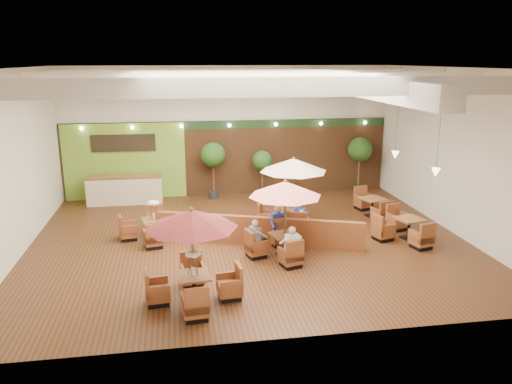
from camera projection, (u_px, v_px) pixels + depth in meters
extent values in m
plane|color=#381E0F|center=(249.00, 240.00, 16.37)|extent=(14.00, 14.00, 0.00)
cube|color=silver|center=(229.00, 131.00, 21.38)|extent=(14.00, 0.04, 5.50)
cube|color=silver|center=(293.00, 215.00, 9.93)|extent=(14.00, 0.04, 5.50)
cube|color=silver|center=(13.00, 165.00, 14.58)|extent=(0.04, 12.00, 5.50)
cube|color=silver|center=(455.00, 152.00, 16.73)|extent=(0.04, 12.00, 5.50)
cube|color=white|center=(249.00, 68.00, 14.94)|extent=(14.00, 12.00, 0.04)
cube|color=brown|center=(229.00, 158.00, 21.62)|extent=(13.90, 0.10, 3.20)
cube|color=#1E3819|center=(229.00, 125.00, 21.23)|extent=(13.90, 0.12, 0.35)
cube|color=#77AA31|center=(125.00, 162.00, 20.88)|extent=(5.00, 0.08, 3.20)
cube|color=black|center=(123.00, 143.00, 20.60)|extent=(2.60, 0.08, 0.70)
cube|color=white|center=(359.00, 86.00, 15.63)|extent=(0.60, 11.00, 0.60)
cube|color=white|center=(275.00, 87.00, 11.22)|extent=(13.60, 0.12, 0.45)
cube|color=white|center=(256.00, 82.00, 13.80)|extent=(13.60, 0.12, 0.45)
cube|color=white|center=(243.00, 78.00, 16.27)|extent=(13.60, 0.12, 0.45)
cube|color=white|center=(233.00, 76.00, 18.85)|extent=(13.60, 0.12, 0.45)
cylinder|color=black|center=(440.00, 122.00, 15.30)|extent=(0.01, 0.01, 3.20)
cone|color=white|center=(436.00, 172.00, 15.71)|extent=(0.28, 0.28, 0.28)
cylinder|color=black|center=(398.00, 112.00, 18.16)|extent=(0.01, 0.01, 3.20)
cone|color=white|center=(395.00, 155.00, 18.57)|extent=(0.28, 0.28, 0.28)
sphere|color=#FFEAC6|center=(81.00, 128.00, 20.09)|extent=(0.14, 0.14, 0.14)
sphere|color=#FFEAC6|center=(132.00, 127.00, 20.40)|extent=(0.14, 0.14, 0.14)
sphere|color=#FFEAC6|center=(182.00, 126.00, 20.71)|extent=(0.14, 0.14, 0.14)
sphere|color=#FFEAC6|center=(229.00, 125.00, 21.01)|extent=(0.14, 0.14, 0.14)
sphere|color=#FFEAC6|center=(276.00, 124.00, 21.32)|extent=(0.14, 0.14, 0.14)
sphere|color=#FFEAC6|center=(321.00, 123.00, 21.63)|extent=(0.14, 0.14, 0.14)
sphere|color=#FFEAC6|center=(365.00, 123.00, 21.94)|extent=(0.14, 0.14, 0.14)
cube|color=beige|center=(125.00, 190.00, 20.41)|extent=(3.00, 0.70, 1.10)
cube|color=brown|center=(124.00, 176.00, 20.26)|extent=(3.00, 0.75, 0.06)
cube|color=brown|center=(258.00, 231.00, 15.89)|extent=(6.38, 2.40, 0.93)
cube|color=brown|center=(194.00, 276.00, 12.11)|extent=(0.86, 0.86, 0.06)
cylinder|color=black|center=(194.00, 288.00, 12.19)|extent=(0.09, 0.09, 0.61)
cube|color=black|center=(194.00, 300.00, 12.27)|extent=(0.46, 0.46, 0.04)
cube|color=brown|center=(196.00, 308.00, 11.37)|extent=(0.63, 0.63, 0.30)
cube|color=brown|center=(195.00, 302.00, 11.07)|extent=(0.58, 0.15, 0.65)
cube|color=brown|center=(184.00, 302.00, 11.26)|extent=(0.13, 0.51, 0.26)
cube|color=brown|center=(207.00, 299.00, 11.39)|extent=(0.13, 0.51, 0.26)
cube|color=black|center=(196.00, 316.00, 11.43)|extent=(0.56, 0.56, 0.13)
cube|color=brown|center=(193.00, 276.00, 13.04)|extent=(0.63, 0.63, 0.30)
cube|color=brown|center=(193.00, 262.00, 13.20)|extent=(0.58, 0.15, 0.65)
cube|color=brown|center=(203.00, 268.00, 13.06)|extent=(0.13, 0.51, 0.26)
cube|color=brown|center=(182.00, 270.00, 12.93)|extent=(0.13, 0.51, 0.26)
cube|color=black|center=(193.00, 283.00, 13.10)|extent=(0.56, 0.56, 0.13)
cube|color=brown|center=(158.00, 293.00, 12.07)|extent=(0.63, 0.63, 0.30)
cube|color=brown|center=(167.00, 282.00, 12.01)|extent=(0.15, 0.58, 0.65)
cube|color=brown|center=(156.00, 282.00, 12.27)|extent=(0.51, 0.13, 0.26)
cube|color=brown|center=(158.00, 291.00, 11.77)|extent=(0.51, 0.13, 0.26)
cube|color=black|center=(158.00, 301.00, 12.13)|extent=(0.56, 0.56, 0.13)
cube|color=brown|center=(230.00, 288.00, 12.34)|extent=(0.63, 0.63, 0.30)
cube|color=brown|center=(220.00, 278.00, 12.26)|extent=(0.15, 0.58, 0.65)
cube|color=brown|center=(232.00, 286.00, 12.04)|extent=(0.51, 0.13, 0.26)
cube|color=brown|center=(227.00, 277.00, 12.54)|extent=(0.51, 0.13, 0.26)
cube|color=black|center=(230.00, 296.00, 12.40)|extent=(0.56, 0.56, 0.13)
cylinder|color=brown|center=(193.00, 257.00, 11.98)|extent=(0.06, 0.06, 2.31)
cone|color=maroon|center=(191.00, 219.00, 11.73)|extent=(2.22, 2.22, 0.45)
sphere|color=brown|center=(191.00, 209.00, 11.67)|extent=(0.10, 0.10, 0.10)
cylinder|color=silver|center=(193.00, 271.00, 12.07)|extent=(0.10, 0.10, 0.22)
cube|color=brown|center=(285.00, 235.00, 14.97)|extent=(0.95, 0.95, 0.05)
cylinder|color=black|center=(284.00, 245.00, 15.05)|extent=(0.09, 0.09, 0.60)
cube|color=black|center=(284.00, 255.00, 15.13)|extent=(0.51, 0.51, 0.04)
cube|color=brown|center=(291.00, 258.00, 14.24)|extent=(0.70, 0.70, 0.29)
cube|color=brown|center=(290.00, 252.00, 13.95)|extent=(0.56, 0.24, 0.63)
cube|color=brown|center=(283.00, 253.00, 14.09)|extent=(0.21, 0.50, 0.25)
cube|color=brown|center=(299.00, 250.00, 14.30)|extent=(0.21, 0.50, 0.25)
cube|color=black|center=(291.00, 264.00, 14.30)|extent=(0.62, 0.62, 0.13)
cube|color=brown|center=(279.00, 237.00, 15.89)|extent=(0.70, 0.70, 0.29)
cube|color=brown|center=(279.00, 227.00, 16.04)|extent=(0.56, 0.24, 0.63)
cube|color=brown|center=(286.00, 230.00, 15.95)|extent=(0.21, 0.50, 0.25)
cube|color=brown|center=(271.00, 233.00, 15.73)|extent=(0.21, 0.50, 0.25)
cube|color=black|center=(278.00, 243.00, 15.94)|extent=(0.62, 0.62, 0.13)
cube|color=brown|center=(256.00, 248.00, 14.93)|extent=(0.70, 0.70, 0.29)
cube|color=brown|center=(264.00, 240.00, 14.83)|extent=(0.24, 0.56, 0.63)
cube|color=brown|center=(253.00, 240.00, 15.11)|extent=(0.50, 0.21, 0.25)
cube|color=brown|center=(260.00, 246.00, 14.66)|extent=(0.50, 0.21, 0.25)
cube|color=black|center=(256.00, 255.00, 14.99)|extent=(0.62, 0.62, 0.13)
cylinder|color=brown|center=(285.00, 220.00, 14.84)|extent=(0.06, 0.06, 2.27)
cone|color=#CD6463|center=(285.00, 189.00, 14.59)|extent=(2.18, 2.18, 0.45)
sphere|color=brown|center=(285.00, 181.00, 14.54)|extent=(0.10, 0.10, 0.10)
cube|color=brown|center=(292.00, 208.00, 17.47)|extent=(1.05, 1.05, 0.06)
cylinder|color=black|center=(292.00, 217.00, 17.56)|extent=(0.10, 0.10, 0.64)
cube|color=black|center=(292.00, 227.00, 17.65)|extent=(0.56, 0.56, 0.04)
cube|color=brown|center=(299.00, 228.00, 16.70)|extent=(0.77, 0.77, 0.31)
cube|color=brown|center=(303.00, 222.00, 16.41)|extent=(0.60, 0.29, 0.68)
cube|color=brown|center=(290.00, 222.00, 16.69)|extent=(0.25, 0.53, 0.27)
cube|color=brown|center=(307.00, 223.00, 16.60)|extent=(0.25, 0.53, 0.27)
cube|color=black|center=(298.00, 234.00, 16.75)|extent=(0.68, 0.68, 0.14)
cube|color=brown|center=(287.00, 212.00, 18.46)|extent=(0.77, 0.77, 0.31)
cube|color=brown|center=(283.00, 202.00, 18.60)|extent=(0.60, 0.29, 0.68)
cube|color=brown|center=(294.00, 207.00, 18.36)|extent=(0.25, 0.53, 0.27)
cube|color=brown|center=(279.00, 206.00, 18.46)|extent=(0.25, 0.53, 0.27)
cube|color=black|center=(286.00, 217.00, 18.51)|extent=(0.68, 0.68, 0.14)
cube|color=brown|center=(267.00, 221.00, 17.43)|extent=(0.77, 0.77, 0.31)
cube|color=brown|center=(273.00, 212.00, 17.48)|extent=(0.29, 0.60, 0.68)
cube|color=brown|center=(268.00, 213.00, 17.65)|extent=(0.53, 0.25, 0.27)
cube|color=brown|center=(265.00, 218.00, 17.12)|extent=(0.53, 0.25, 0.27)
cube|color=black|center=(267.00, 227.00, 17.49)|extent=(0.68, 0.68, 0.14)
cylinder|color=brown|center=(293.00, 194.00, 17.34)|extent=(0.06, 0.06, 2.43)
cone|color=#C2B287|center=(293.00, 165.00, 17.07)|extent=(2.33, 2.33, 0.45)
sphere|color=brown|center=(293.00, 158.00, 17.01)|extent=(0.10, 0.10, 0.10)
cube|color=brown|center=(154.00, 220.00, 16.40)|extent=(0.88, 0.88, 0.05)
cylinder|color=black|center=(155.00, 229.00, 16.48)|extent=(0.09, 0.09, 0.59)
cube|color=black|center=(155.00, 238.00, 16.56)|extent=(0.47, 0.47, 0.04)
cube|color=brown|center=(154.00, 239.00, 15.69)|extent=(0.65, 0.65, 0.28)
cube|color=brown|center=(152.00, 234.00, 15.40)|extent=(0.56, 0.19, 0.62)
cube|color=brown|center=(145.00, 235.00, 15.56)|extent=(0.16, 0.49, 0.25)
cube|color=brown|center=(162.00, 233.00, 15.73)|extent=(0.16, 0.49, 0.25)
cube|color=black|center=(154.00, 246.00, 15.74)|extent=(0.57, 0.57, 0.12)
cube|color=brown|center=(156.00, 223.00, 17.30)|extent=(0.65, 0.65, 0.28)
cube|color=brown|center=(157.00, 213.00, 17.45)|extent=(0.56, 0.19, 0.62)
cube|color=brown|center=(163.00, 217.00, 17.34)|extent=(0.16, 0.49, 0.25)
cube|color=brown|center=(148.00, 219.00, 17.17)|extent=(0.16, 0.49, 0.25)
cube|color=black|center=(156.00, 228.00, 17.35)|extent=(0.57, 0.57, 0.12)
cube|color=brown|center=(129.00, 232.00, 16.36)|extent=(0.65, 0.65, 0.28)
cube|color=brown|center=(135.00, 224.00, 16.29)|extent=(0.19, 0.56, 0.62)
cube|color=brown|center=(127.00, 224.00, 16.55)|extent=(0.49, 0.16, 0.25)
cube|color=brown|center=(129.00, 229.00, 16.09)|extent=(0.49, 0.16, 0.25)
cube|color=black|center=(129.00, 238.00, 16.42)|extent=(0.57, 0.57, 0.12)
cylinder|color=silver|center=(154.00, 216.00, 16.36)|extent=(0.10, 0.10, 0.22)
cube|color=brown|center=(409.00, 219.00, 16.37)|extent=(0.97, 0.97, 0.06)
cylinder|color=black|center=(409.00, 228.00, 16.46)|extent=(0.09, 0.09, 0.62)
cube|color=black|center=(408.00, 238.00, 16.54)|extent=(0.51, 0.51, 0.04)
cube|color=brown|center=(421.00, 240.00, 15.63)|extent=(0.71, 0.71, 0.30)
cube|color=brown|center=(424.00, 234.00, 15.32)|extent=(0.59, 0.24, 0.66)
cube|color=brown|center=(415.00, 235.00, 15.47)|extent=(0.20, 0.52, 0.26)
cube|color=brown|center=(429.00, 233.00, 15.68)|extent=(0.20, 0.52, 0.26)
cube|color=black|center=(421.00, 246.00, 15.68)|extent=(0.63, 0.63, 0.13)
cube|color=brown|center=(397.00, 222.00, 17.33)|extent=(0.71, 0.71, 0.30)
cube|color=brown|center=(396.00, 212.00, 17.49)|extent=(0.59, 0.24, 0.66)
cube|color=brown|center=(404.00, 216.00, 17.38)|extent=(0.20, 0.52, 0.26)
cube|color=brown|center=(391.00, 218.00, 17.17)|extent=(0.20, 0.52, 0.26)
cube|color=black|center=(396.00, 228.00, 17.38)|extent=(0.63, 0.63, 0.13)
cube|color=brown|center=(383.00, 232.00, 16.34)|extent=(0.71, 0.71, 0.30)
cube|color=brown|center=(391.00, 224.00, 16.24)|extent=(0.24, 0.59, 0.66)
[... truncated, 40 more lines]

